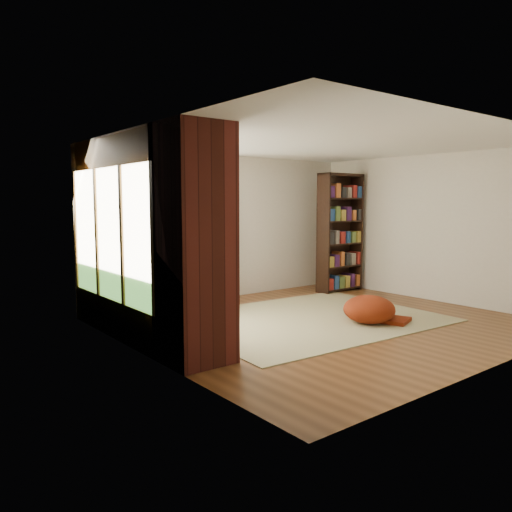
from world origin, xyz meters
TOP-DOWN VIEW (x-y plane):
  - floor at (0.00, 0.00)m, footprint 5.50×5.50m
  - ceiling at (0.00, 0.00)m, footprint 5.50×5.50m
  - wall_back at (0.00, 2.50)m, footprint 5.50×0.04m
  - wall_front at (0.00, -2.50)m, footprint 5.50×0.04m
  - wall_left at (-2.75, 0.00)m, footprint 0.04×5.00m
  - wall_right at (2.75, 0.00)m, footprint 0.04×5.00m
  - windows_back at (-1.20, 2.47)m, footprint 2.82×0.10m
  - windows_left at (-2.72, 1.20)m, footprint 0.10×2.62m
  - roller_blind at (-2.69, 2.03)m, footprint 0.03×0.72m
  - brick_chimney at (-2.40, -0.35)m, footprint 0.70×0.70m
  - sectional_sofa at (-1.95, 1.70)m, footprint 2.20×2.20m
  - area_rug at (-0.02, 0.31)m, footprint 3.94×3.11m
  - bookshelf at (2.14, 1.65)m, footprint 0.99×0.33m
  - pouf at (0.51, -0.41)m, footprint 0.97×0.97m
  - dog_tan at (-1.72, 1.64)m, footprint 1.02×1.09m
  - dog_brindle at (-2.40, 1.28)m, footprint 0.81×0.91m
  - throw_pillows at (-1.92, 1.85)m, footprint 1.98×1.68m

SIDE VIEW (x-z plane):
  - floor at x=0.00m, z-range 0.00..0.00m
  - area_rug at x=-0.02m, z-range 0.00..0.01m
  - pouf at x=0.51m, z-range 0.01..0.42m
  - sectional_sofa at x=-1.95m, z-range -0.10..0.70m
  - dog_brindle at x=-2.40m, z-range 0.54..0.98m
  - throw_pillows at x=-1.92m, z-range 0.54..0.99m
  - dog_tan at x=-1.72m, z-range 0.54..1.07m
  - bookshelf at x=2.14m, z-range 0.00..2.31m
  - wall_back at x=0.00m, z-range 0.00..2.60m
  - wall_front at x=0.00m, z-range 0.00..2.60m
  - wall_left at x=-2.75m, z-range 0.00..2.60m
  - wall_right at x=2.75m, z-range 0.00..2.60m
  - brick_chimney at x=-2.40m, z-range 0.00..2.60m
  - windows_back at x=-1.20m, z-range 0.40..2.30m
  - windows_left at x=-2.72m, z-range 0.40..2.30m
  - roller_blind at x=-2.69m, z-range 1.30..2.20m
  - ceiling at x=0.00m, z-range 2.60..2.60m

